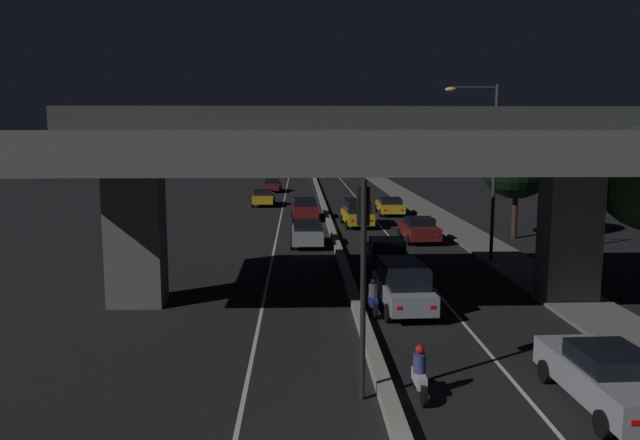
{
  "coord_description": "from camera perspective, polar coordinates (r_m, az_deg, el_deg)",
  "views": [
    {
      "loc": [
        -2.18,
        -10.28,
        6.75
      ],
      "look_at": [
        -0.96,
        25.56,
        1.57
      ],
      "focal_mm": 35.0,
      "sensor_mm": 36.0,
      "label": 1
    }
  ],
  "objects": [
    {
      "name": "lane_line_left_inner",
      "position": [
        45.81,
        -3.73,
        -0.27
      ],
      "size": [
        0.12,
        126.0,
        0.0
      ],
      "primitive_type": "cube",
      "color": "beige",
      "rests_on": "ground_plane"
    },
    {
      "name": "lane_line_right_inner",
      "position": [
        46.15,
        5.27,
        -0.22
      ],
      "size": [
        0.12,
        126.0,
        0.0
      ],
      "primitive_type": "cube",
      "color": "beige",
      "rests_on": "ground_plane"
    },
    {
      "name": "median_divider",
      "position": [
        45.81,
        0.79,
        -0.04
      ],
      "size": [
        0.41,
        126.0,
        0.33
      ],
      "primitive_type": "cube",
      "color": "gray",
      "rests_on": "ground_plane"
    },
    {
      "name": "sidewalk_right",
      "position": [
        40.35,
        13.68,
        -1.55
      ],
      "size": [
        2.71,
        126.0,
        0.13
      ],
      "primitive_type": "cube",
      "color": "slate",
      "rests_on": "ground_plane"
    },
    {
      "name": "elevated_overpass",
      "position": [
        23.95,
        3.29,
        5.78
      ],
      "size": [
        22.95,
        9.18,
        7.64
      ],
      "color": "#5B5956",
      "rests_on": "ground_plane"
    },
    {
      "name": "traffic_light_left_of_median",
      "position": [
        15.39,
        3.97,
        -2.89
      ],
      "size": [
        0.3,
        0.49,
        5.59
      ],
      "color": "black",
      "rests_on": "ground_plane"
    },
    {
      "name": "street_lamp",
      "position": [
        32.41,
        15.08,
        5.34
      ],
      "size": [
        2.69,
        0.32,
        8.98
      ],
      "color": "#2D2D30",
      "rests_on": "ground_plane"
    },
    {
      "name": "car_silver_lead",
      "position": [
        17.23,
        24.73,
        -12.88
      ],
      "size": [
        2.02,
        4.67,
        1.51
      ],
      "rotation": [
        0.0,
        0.0,
        1.6
      ],
      "color": "gray",
      "rests_on": "ground_plane"
    },
    {
      "name": "car_silver_second",
      "position": [
        23.76,
        7.6,
        -5.94
      ],
      "size": [
        1.99,
        4.28,
        1.82
      ],
      "rotation": [
        0.0,
        0.0,
        1.62
      ],
      "color": "gray",
      "rests_on": "ground_plane"
    },
    {
      "name": "car_dark_blue_third",
      "position": [
        30.34,
        6.1,
        -3.13
      ],
      "size": [
        1.98,
        3.97,
        1.57
      ],
      "rotation": [
        0.0,
        0.0,
        1.56
      ],
      "color": "#141938",
      "rests_on": "ground_plane"
    },
    {
      "name": "car_dark_red_fourth",
      "position": [
        38.5,
        9.04,
        -0.83
      ],
      "size": [
        2.14,
        4.04,
        1.49
      ],
      "rotation": [
        0.0,
        0.0,
        1.62
      ],
      "color": "#591414",
      "rests_on": "ground_plane"
    },
    {
      "name": "car_taxi_yellow_fifth",
      "position": [
        44.2,
        3.41,
        0.71
      ],
      "size": [
        2.14,
        4.54,
        1.87
      ],
      "rotation": [
        0.0,
        0.0,
        1.62
      ],
      "color": "gold",
      "rests_on": "ground_plane"
    },
    {
      "name": "car_taxi_yellow_sixth",
      "position": [
        50.65,
        6.42,
        1.33
      ],
      "size": [
        2.11,
        4.73,
        1.34
      ],
      "rotation": [
        0.0,
        0.0,
        1.55
      ],
      "color": "gold",
      "rests_on": "ground_plane"
    },
    {
      "name": "car_silver_lead_oncoming",
      "position": [
        36.74,
        -1.18,
        -1.2
      ],
      "size": [
        1.95,
        4.1,
        1.42
      ],
      "rotation": [
        0.0,
        0.0,
        -1.57
      ],
      "color": "gray",
      "rests_on": "ground_plane"
    },
    {
      "name": "car_dark_red_second_oncoming",
      "position": [
        47.87,
        -1.41,
        1.07
      ],
      "size": [
        2.16,
        4.65,
        1.55
      ],
      "rotation": [
        0.0,
        0.0,
        -1.53
      ],
      "color": "#591414",
      "rests_on": "ground_plane"
    },
    {
      "name": "car_taxi_yellow_third_oncoming",
      "position": [
        56.49,
        -5.19,
        2.07
      ],
      "size": [
        2.03,
        4.38,
        1.4
      ],
      "rotation": [
        0.0,
        0.0,
        -1.56
      ],
      "color": "gold",
      "rests_on": "ground_plane"
    },
    {
      "name": "car_dark_red_fourth_oncoming",
      "position": [
        69.22,
        -4.37,
        3.18
      ],
      "size": [
        1.97,
        4.46,
        1.36
      ],
      "rotation": [
        0.0,
        0.0,
        -1.6
      ],
      "color": "#591414",
      "rests_on": "ground_plane"
    },
    {
      "name": "motorcycle_white_filtering_near",
      "position": [
        16.52,
        9.08,
        -13.77
      ],
      "size": [
        0.32,
        1.69,
        1.37
      ],
      "rotation": [
        0.0,
        0.0,
        1.58
      ],
      "color": "black",
      "rests_on": "ground_plane"
    },
    {
      "name": "motorcycle_blue_filtering_mid",
      "position": [
        23.27,
        4.88,
        -7.15
      ],
      "size": [
        0.33,
        1.75,
        1.38
      ],
      "rotation": [
        0.0,
        0.0,
        1.61
      ],
      "color": "black",
      "rests_on": "ground_plane"
    },
    {
      "name": "pedestrian_on_sidewalk",
      "position": [
        26.51,
        21.52,
        -4.95
      ],
      "size": [
        0.31,
        0.31,
        1.67
      ],
      "color": "black",
      "rests_on": "sidewalk_right"
    },
    {
      "name": "roadside_tree_kerbside_mid",
      "position": [
        40.66,
        17.57,
        5.12
      ],
      "size": [
        4.66,
        4.66,
        7.16
      ],
      "color": "#2D2116",
      "rests_on": "ground_plane"
    }
  ]
}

